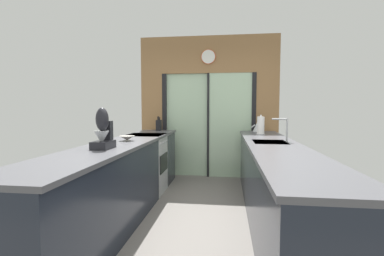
% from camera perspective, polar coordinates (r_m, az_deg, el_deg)
% --- Properties ---
extents(ground_plane, '(5.04, 7.60, 0.02)m').
position_cam_1_polar(ground_plane, '(3.77, 1.35, -16.73)').
color(ground_plane, slate).
extents(back_wall_unit, '(2.64, 0.12, 2.70)m').
position_cam_1_polar(back_wall_unit, '(5.32, 3.42, 6.19)').
color(back_wall_unit, olive).
rests_on(back_wall_unit, ground_plane).
extents(left_counter_run, '(0.62, 3.80, 0.92)m').
position_cam_1_polar(left_counter_run, '(3.41, -15.21, -10.78)').
color(left_counter_run, '#1E232D').
rests_on(left_counter_run, ground_plane).
extents(right_counter_run, '(0.62, 3.80, 0.92)m').
position_cam_1_polar(right_counter_run, '(3.36, 16.70, -11.02)').
color(right_counter_run, '#1E232D').
rests_on(right_counter_run, ground_plane).
extents(sink_faucet, '(0.19, 0.02, 0.29)m').
position_cam_1_polar(sink_faucet, '(3.53, 18.66, 0.32)').
color(sink_faucet, '#B7BABC').
rests_on(sink_faucet, right_counter_run).
extents(oven_range, '(0.60, 0.60, 0.92)m').
position_cam_1_polar(oven_range, '(4.43, -9.60, -7.34)').
color(oven_range, '#B7BABC').
rests_on(oven_range, ground_plane).
extents(mixing_bowl, '(0.19, 0.19, 0.06)m').
position_cam_1_polar(mixing_bowl, '(3.56, -13.35, -2.06)').
color(mixing_bowl, gray).
rests_on(mixing_bowl, left_counter_run).
extents(knife_block, '(0.08, 0.14, 0.26)m').
position_cam_1_polar(knife_block, '(5.10, -6.92, 0.60)').
color(knife_block, black).
rests_on(knife_block, left_counter_run).
extents(stand_mixer, '(0.17, 0.27, 0.42)m').
position_cam_1_polar(stand_mixer, '(2.94, -17.99, -0.98)').
color(stand_mixer, black).
rests_on(stand_mixer, left_counter_run).
extents(kettle, '(0.24, 0.15, 0.20)m').
position_cam_1_polar(kettle, '(4.97, 13.41, 0.27)').
color(kettle, '#B7BABC').
rests_on(kettle, right_counter_run).
extents(soap_bottle, '(0.06, 0.06, 0.28)m').
position_cam_1_polar(soap_bottle, '(4.65, 13.80, 0.39)').
color(soap_bottle, '#286BB7').
rests_on(soap_bottle, right_counter_run).
extents(paper_towel_roll, '(0.13, 0.13, 0.31)m').
position_cam_1_polar(paper_towel_roll, '(4.46, 14.08, 0.50)').
color(paper_towel_roll, '#B7BABC').
rests_on(paper_towel_roll, right_counter_run).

